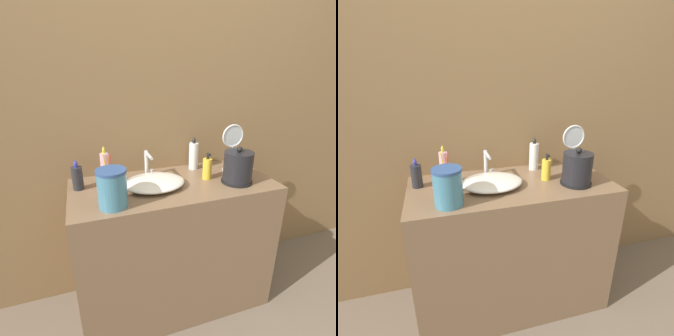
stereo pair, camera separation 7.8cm
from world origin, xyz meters
The scene contains 13 objects.
ground_plane centered at (0.00, 0.00, 0.00)m, with size 12.00×12.00×0.00m, color #6B5B4C.
wall_back centered at (0.00, 0.55, 1.30)m, with size 6.00×0.04×2.60m.
vanity_counter centered at (0.00, 0.26, 0.43)m, with size 1.17×0.53×0.86m.
sink_basin centered at (-0.12, 0.25, 0.89)m, with size 0.35×0.27×0.06m.
faucet centered at (-0.12, 0.41, 0.95)m, with size 0.06×0.14×0.16m.
electric_kettle centered at (0.36, 0.16, 0.95)m, with size 0.18×0.18×0.22m.
toothbrush_cup centered at (-0.37, 0.26, 0.91)m, with size 0.07×0.07×0.22m.
lotion_bottle centered at (0.21, 0.27, 0.93)m, with size 0.05×0.05×0.16m.
shampoo_bottle centered at (-0.53, 0.36, 0.93)m, with size 0.06×0.06×0.17m.
mouthwash_bottle centered at (-0.37, 0.37, 0.96)m, with size 0.05×0.05×0.23m.
hand_cream_bottle centered at (0.20, 0.45, 0.95)m, with size 0.06×0.06×0.22m.
vanity_mirror centered at (0.42, 0.34, 1.03)m, with size 0.15×0.10×0.31m.
water_pitcher centered at (-0.37, 0.11, 0.96)m, with size 0.14×0.14×0.19m.
Camera 1 is at (-0.48, -1.04, 1.49)m, focal length 28.00 mm.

